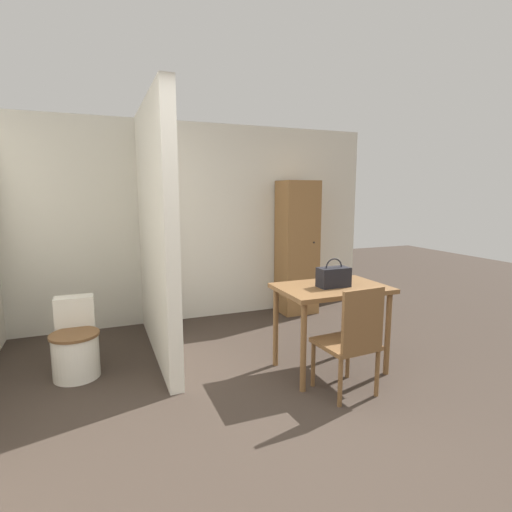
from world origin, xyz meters
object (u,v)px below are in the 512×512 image
at_px(wooden_chair, 352,338).
at_px(wooden_cabinet, 297,248).
at_px(dining_table, 331,298).
at_px(handbag, 334,277).
at_px(toilet, 76,345).

bearing_deg(wooden_chair, wooden_cabinet, 69.23).
xyz_separation_m(dining_table, wooden_chair, (-0.10, -0.48, -0.21)).
relative_size(dining_table, handbag, 3.42).
xyz_separation_m(dining_table, toilet, (-2.19, 0.77, -0.41)).
bearing_deg(wooden_cabinet, dining_table, -107.85).
height_order(dining_table, wooden_cabinet, wooden_cabinet).
xyz_separation_m(toilet, wooden_cabinet, (2.75, 1.00, 0.62)).
distance_m(dining_table, handbag, 0.20).
bearing_deg(wooden_cabinet, toilet, -160.01).
distance_m(wooden_chair, handbag, 0.61).
distance_m(toilet, wooden_cabinet, 3.00).
bearing_deg(handbag, wooden_chair, -102.96).
height_order(dining_table, toilet, dining_table).
bearing_deg(toilet, handbag, -19.93).
distance_m(dining_table, wooden_chair, 0.53).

